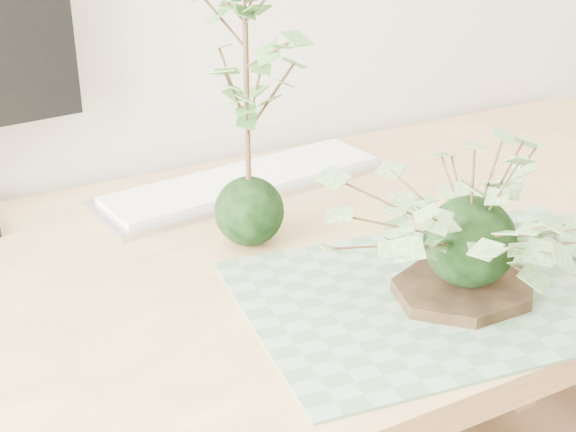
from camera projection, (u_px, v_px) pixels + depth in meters
The scene contains 6 objects.
desk at pixel (320, 300), 1.11m from camera, with size 1.60×0.70×0.74m.
cutting_mat at pixel (452, 291), 0.96m from camera, with size 0.50×0.33×0.00m, color #4F7A52.
stone_dish at pixel (465, 288), 0.94m from camera, with size 0.19×0.19×0.01m, color black.
ivy_kokedama at pixel (474, 202), 0.90m from camera, with size 0.36×0.36×0.21m.
maple_kokedama at pixel (245, 42), 0.96m from camera, with size 0.26×0.26×0.39m.
keyboard at pixel (245, 182), 1.25m from camera, with size 0.49×0.20×0.02m.
Camera 1 is at (-0.40, 0.41, 1.23)m, focal length 50.00 mm.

